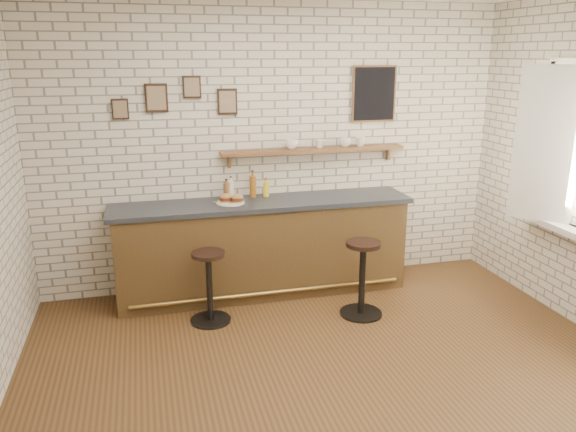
% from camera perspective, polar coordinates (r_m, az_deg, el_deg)
% --- Properties ---
extents(ground, '(5.00, 5.00, 0.00)m').
position_cam_1_polar(ground, '(4.72, 4.63, -15.48)').
color(ground, brown).
rests_on(ground, ground).
extents(bar_counter, '(3.10, 0.65, 1.01)m').
position_cam_1_polar(bar_counter, '(5.93, -2.56, -3.17)').
color(bar_counter, '#4F3A1D').
rests_on(bar_counter, ground).
extents(sandwich_plate, '(0.28, 0.28, 0.01)m').
position_cam_1_polar(sandwich_plate, '(5.72, -5.87, 1.36)').
color(sandwich_plate, white).
rests_on(sandwich_plate, bar_counter).
extents(ciabatta_sandwich, '(0.25, 0.17, 0.08)m').
position_cam_1_polar(ciabatta_sandwich, '(5.71, -5.78, 1.81)').
color(ciabatta_sandwich, '#B8854B').
rests_on(ciabatta_sandwich, sandwich_plate).
extents(potato_chips, '(0.26, 0.19, 0.00)m').
position_cam_1_polar(potato_chips, '(5.71, -6.12, 1.41)').
color(potato_chips, '#E7AF51').
rests_on(potato_chips, sandwich_plate).
extents(bitters_bottle_brown, '(0.07, 0.07, 0.21)m').
position_cam_1_polar(bitters_bottle_brown, '(5.88, -6.25, 2.56)').
color(bitters_bottle_brown, brown).
rests_on(bitters_bottle_brown, bar_counter).
extents(bitters_bottle_white, '(0.06, 0.06, 0.24)m').
position_cam_1_polar(bitters_bottle_white, '(5.88, -5.80, 2.69)').
color(bitters_bottle_white, white).
rests_on(bitters_bottle_white, bar_counter).
extents(bitters_bottle_amber, '(0.07, 0.07, 0.29)m').
position_cam_1_polar(bitters_bottle_amber, '(5.92, -3.60, 3.03)').
color(bitters_bottle_amber, '#925817').
rests_on(bitters_bottle_amber, bar_counter).
extents(condiment_bottle_yellow, '(0.06, 0.06, 0.20)m').
position_cam_1_polar(condiment_bottle_yellow, '(5.95, -2.24, 2.79)').
color(condiment_bottle_yellow, yellow).
rests_on(condiment_bottle_yellow, bar_counter).
extents(bar_stool_left, '(0.39, 0.39, 0.70)m').
position_cam_1_polar(bar_stool_left, '(5.38, -8.00, -6.92)').
color(bar_stool_left, black).
rests_on(bar_stool_left, ground).
extents(bar_stool_right, '(0.43, 0.43, 0.75)m').
position_cam_1_polar(bar_stool_right, '(5.50, 7.56, -6.07)').
color(bar_stool_right, black).
rests_on(bar_stool_right, ground).
extents(wall_shelf, '(2.00, 0.18, 0.18)m').
position_cam_1_polar(wall_shelf, '(6.03, 2.62, 6.69)').
color(wall_shelf, brown).
rests_on(wall_shelf, ground).
extents(shelf_cup_a, '(0.18, 0.18, 0.10)m').
position_cam_1_polar(shelf_cup_a, '(5.95, 0.38, 7.29)').
color(shelf_cup_a, white).
rests_on(shelf_cup_a, wall_shelf).
extents(shelf_cup_b, '(0.13, 0.13, 0.09)m').
position_cam_1_polar(shelf_cup_b, '(6.03, 3.24, 7.34)').
color(shelf_cup_b, white).
rests_on(shelf_cup_b, wall_shelf).
extents(shelf_cup_c, '(0.13, 0.13, 0.10)m').
position_cam_1_polar(shelf_cup_c, '(6.13, 5.84, 7.46)').
color(shelf_cup_c, white).
rests_on(shelf_cup_c, wall_shelf).
extents(shelf_cup_d, '(0.13, 0.13, 0.10)m').
position_cam_1_polar(shelf_cup_d, '(6.19, 7.36, 7.52)').
color(shelf_cup_d, white).
rests_on(shelf_cup_d, wall_shelf).
extents(back_wall_decor, '(2.96, 0.02, 0.56)m').
position_cam_1_polar(back_wall_decor, '(5.99, 0.84, 12.12)').
color(back_wall_decor, black).
rests_on(back_wall_decor, ground).
extents(window_sill, '(0.20, 1.35, 0.06)m').
position_cam_1_polar(window_sill, '(5.77, 26.96, -1.43)').
color(window_sill, white).
rests_on(window_sill, ground).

